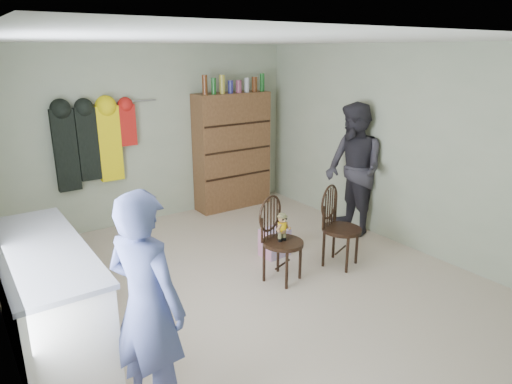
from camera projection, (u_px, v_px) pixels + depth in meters
ground_plane at (247, 285)px, 4.91m from camera, size 5.00×5.00×0.00m
room_walls at (219, 132)px, 4.86m from camera, size 5.00×5.00×5.00m
counter at (48, 300)px, 3.71m from camera, size 0.64×1.86×0.94m
chair_front at (279, 235)px, 4.89m from camera, size 0.54×0.54×0.94m
chair_far at (337, 223)px, 5.24m from camera, size 0.55×0.55×0.95m
striped_bag at (275, 242)px, 5.57m from camera, size 0.34×0.27×0.34m
person_left at (147, 307)px, 2.99m from camera, size 0.61×0.70×1.62m
person_right at (354, 170)px, 6.07m from camera, size 0.87×1.00×1.78m
dresser at (232, 150)px, 7.12m from camera, size 1.20×0.39×2.08m
coat_rack at (93, 143)px, 5.95m from camera, size 1.42×0.12×1.09m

